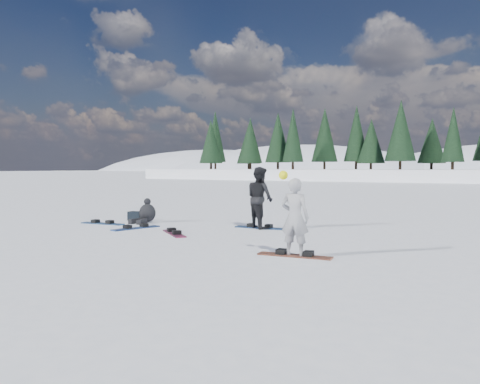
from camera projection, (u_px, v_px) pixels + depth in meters
The scene contains 11 objects.
ground at pixel (214, 237), 11.85m from camera, with size 420.00×420.00×0.00m, color white.
alpine_backdrop at pixel (457, 208), 181.66m from camera, with size 412.50×227.00×53.20m.
snowboarder_woman at pixel (295, 217), 9.24m from camera, with size 0.60×0.42×1.71m.
snowboarder_man at pixel (260, 198), 13.55m from camera, with size 0.87×0.68×1.79m, color black.
seated_rider at pixel (146, 213), 15.02m from camera, with size 0.63×0.97×0.78m.
gear_bag at pixel (136, 216), 15.59m from camera, with size 0.45×0.30×0.30m, color black.
snowboard_woman at pixel (295, 256), 9.28m from camera, with size 1.50×0.28×0.03m, color brown.
snowboard_man at pixel (260, 228), 13.59m from camera, with size 1.50×0.28×0.03m, color navy.
snowboard_loose_c at pixel (103, 224), 14.62m from camera, with size 1.50×0.28×0.03m, color navy.
snowboard_loose_b at pixel (174, 233), 12.42m from camera, with size 1.50×0.28×0.03m, color maroon.
snowboard_loose_a at pixel (136, 228), 13.52m from camera, with size 1.50×0.28×0.03m, color navy.
Camera 1 is at (6.50, -9.84, 1.77)m, focal length 35.00 mm.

